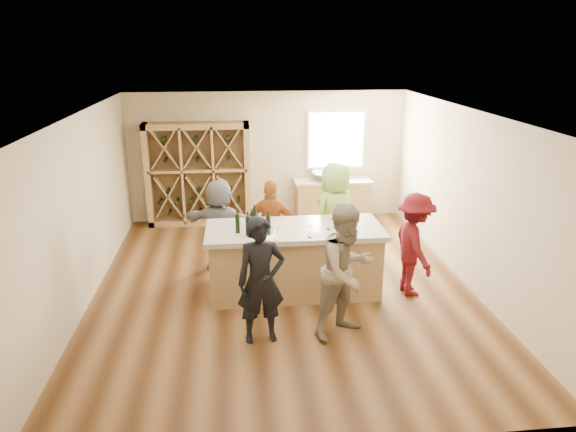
{
  "coord_description": "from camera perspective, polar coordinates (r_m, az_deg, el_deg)",
  "views": [
    {
      "loc": [
        -0.71,
        -7.5,
        3.81
      ],
      "look_at": [
        0.1,
        0.2,
        1.15
      ],
      "focal_mm": 32.0,
      "sensor_mm": 36.0,
      "label": 1
    }
  ],
  "objects": [
    {
      "name": "wine_rack",
      "position": [
        11.14,
        -9.92,
        4.58
      ],
      "size": [
        2.2,
        0.45,
        2.2
      ],
      "primitive_type": "cube",
      "color": "#A2814D",
      "rests_on": "floor"
    },
    {
      "name": "tasting_menu_b",
      "position": [
        7.56,
        3.12,
        -2.23
      ],
      "size": [
        0.29,
        0.32,
        0.0
      ],
      "primitive_type": "cube",
      "rotation": [
        0.0,
        0.0,
        0.43
      ],
      "color": "white",
      "rests_on": "tasting_counter_top"
    },
    {
      "name": "wine_glass_e",
      "position": [
        7.76,
        7.72,
        -1.05
      ],
      "size": [
        0.1,
        0.1,
        0.2
      ],
      "primitive_type": "cone",
      "rotation": [
        0.0,
        0.0,
        0.43
      ],
      "color": "white",
      "rests_on": "tasting_counter_top"
    },
    {
      "name": "back_counter_base",
      "position": [
        11.42,
        4.92,
        1.66
      ],
      "size": [
        1.6,
        0.58,
        0.86
      ],
      "primitive_type": "cube",
      "color": "#A2814D",
      "rests_on": "floor"
    },
    {
      "name": "wall_front",
      "position": [
        4.68,
        3.66,
        -12.03
      ],
      "size": [
        6.0,
        0.1,
        2.8
      ],
      "primitive_type": "cube",
      "color": "#CAB692",
      "rests_on": "ground"
    },
    {
      "name": "wall_right",
      "position": [
        8.73,
        19.79,
        1.78
      ],
      "size": [
        0.1,
        7.0,
        2.8
      ],
      "primitive_type": "cube",
      "color": "#CAB692",
      "rests_on": "ground"
    },
    {
      "name": "window_pane",
      "position": [
        11.35,
        5.39,
        8.4
      ],
      "size": [
        1.18,
        0.01,
        1.18
      ],
      "primitive_type": "cube",
      "color": "white",
      "rests_on": "wall_back"
    },
    {
      "name": "wine_bottle_c",
      "position": [
        7.74,
        -3.71,
        -0.49
      ],
      "size": [
        0.09,
        0.09,
        0.32
      ],
      "primitive_type": "cylinder",
      "rotation": [
        0.0,
        0.0,
        -0.22
      ],
      "color": "black",
      "rests_on": "tasting_counter_top"
    },
    {
      "name": "wine_bottle_b",
      "position": [
        7.52,
        -4.47,
        -1.18
      ],
      "size": [
        0.07,
        0.07,
        0.29
      ],
      "primitive_type": "cylinder",
      "rotation": [
        0.0,
        0.0,
        -0.03
      ],
      "color": "black",
      "rests_on": "tasting_counter_top"
    },
    {
      "name": "wine_glass_c",
      "position": [
        7.58,
        6.32,
        -1.49
      ],
      "size": [
        0.08,
        0.08,
        0.2
      ],
      "primitive_type": "cone",
      "rotation": [
        0.0,
        0.0,
        -0.11
      ],
      "color": "white",
      "rests_on": "tasting_counter_top"
    },
    {
      "name": "wall_left",
      "position": [
        8.22,
        -22.24,
        0.46
      ],
      "size": [
        0.1,
        7.0,
        2.8
      ],
      "primitive_type": "cube",
      "color": "#CAB692",
      "rests_on": "ground"
    },
    {
      "name": "wine_bottle_a",
      "position": [
        7.67,
        -5.62,
        -0.87
      ],
      "size": [
        0.08,
        0.08,
        0.28
      ],
      "primitive_type": "cylinder",
      "rotation": [
        0.0,
        0.0,
        0.22
      ],
      "color": "black",
      "rests_on": "tasting_counter_top"
    },
    {
      "name": "back_counter_top",
      "position": [
        11.29,
        4.99,
        3.89
      ],
      "size": [
        1.7,
        0.62,
        0.06
      ],
      "primitive_type": "cube",
      "color": "#B1A492",
      "rests_on": "back_counter_base"
    },
    {
      "name": "person_far_left",
      "position": [
        8.87,
        -7.52,
        -0.98
      ],
      "size": [
        1.6,
        1.01,
        1.63
      ],
      "primitive_type": "imported",
      "rotation": [
        0.0,
        0.0,
        2.81
      ],
      "color": "slate",
      "rests_on": "floor"
    },
    {
      "name": "tasting_menu_c",
      "position": [
        7.68,
        7.55,
        -2.02
      ],
      "size": [
        0.32,
        0.37,
        0.0
      ],
      "primitive_type": "cube",
      "rotation": [
        0.0,
        0.0,
        0.37
      ],
      "color": "white",
      "rests_on": "tasting_counter_top"
    },
    {
      "name": "wine_glass_d",
      "position": [
        7.81,
        4.52,
        -0.93
      ],
      "size": [
        0.08,
        0.08,
        0.16
      ],
      "primitive_type": "cone",
      "rotation": [
        0.0,
        0.0,
        -0.34
      ],
      "color": "white",
      "rests_on": "tasting_counter_top"
    },
    {
      "name": "wine_bottle_d",
      "position": [
        7.56,
        -2.19,
        -1.07
      ],
      "size": [
        0.09,
        0.09,
        0.28
      ],
      "primitive_type": "cylinder",
      "rotation": [
        0.0,
        0.0,
        -0.39
      ],
      "color": "black",
      "rests_on": "tasting_counter_top"
    },
    {
      "name": "person_near_right",
      "position": [
        6.85,
        6.55,
        -6.1
      ],
      "size": [
        1.02,
        0.89,
        1.85
      ],
      "primitive_type": "imported",
      "rotation": [
        0.0,
        0.0,
        0.55
      ],
      "color": "gray",
      "rests_on": "floor"
    },
    {
      "name": "wine_glass_b",
      "position": [
        7.47,
        2.43,
        -1.75
      ],
      "size": [
        0.07,
        0.07,
        0.18
      ],
      "primitive_type": "cone",
      "rotation": [
        0.0,
        0.0,
        0.02
      ],
      "color": "white",
      "rests_on": "tasting_counter_top"
    },
    {
      "name": "tasting_menu_a",
      "position": [
        7.49,
        -1.94,
        -2.41
      ],
      "size": [
        0.24,
        0.3,
        0.0
      ],
      "primitive_type": "cube",
      "rotation": [
        0.0,
        0.0,
        0.12
      ],
      "color": "white",
      "rests_on": "tasting_counter_top"
    },
    {
      "name": "person_far_mid",
      "position": [
        8.76,
        -1.82,
        -1.14
      ],
      "size": [
        1.02,
        0.68,
        1.6
      ],
      "primitive_type": "imported",
      "rotation": [
        0.0,
        0.0,
        2.91
      ],
      "color": "#994C19",
      "rests_on": "floor"
    },
    {
      "name": "floor",
      "position": [
        8.47,
        -0.54,
        -8.17
      ],
      "size": [
        6.0,
        7.0,
        0.1
      ],
      "primitive_type": "cube",
      "color": "brown",
      "rests_on": "ground"
    },
    {
      "name": "window_frame",
      "position": [
        11.38,
        5.36,
        8.43
      ],
      "size": [
        1.3,
        0.06,
        1.3
      ],
      "primitive_type": "cube",
      "color": "white",
      "rests_on": "wall_back"
    },
    {
      "name": "wine_glass_a",
      "position": [
        7.36,
        -1.39,
        -2.07
      ],
      "size": [
        0.09,
        0.09,
        0.18
      ],
      "primitive_type": "cone",
      "rotation": [
        0.0,
        0.0,
        -0.33
      ],
      "color": "white",
      "rests_on": "tasting_counter_top"
    },
    {
      "name": "sink",
      "position": [
        11.23,
        4.0,
        4.47
      ],
      "size": [
        0.54,
        0.54,
        0.19
      ],
      "primitive_type": "imported",
      "color": "silver",
      "rests_on": "back_counter_top"
    },
    {
      "name": "person_near_left",
      "position": [
        6.69,
        -3.02,
        -7.2
      ],
      "size": [
        0.68,
        0.53,
        1.73
      ],
      "primitive_type": "imported",
      "rotation": [
        0.0,
        0.0,
        0.12
      ],
      "color": "black",
      "rests_on": "floor"
    },
    {
      "name": "person_server",
      "position": [
        8.16,
        13.82,
        -3.11
      ],
      "size": [
        0.56,
        1.09,
        1.64
      ],
      "primitive_type": "imported",
      "rotation": [
        0.0,
        0.0,
        1.63
      ],
      "color": "#590F14",
      "rests_on": "floor"
    },
    {
      "name": "ceiling",
      "position": [
        7.6,
        -0.61,
        11.7
      ],
      "size": [
        6.0,
        7.0,
        0.1
      ],
      "primitive_type": "cube",
      "color": "white",
      "rests_on": "ground"
    },
    {
      "name": "tasting_counter_base",
      "position": [
        8.1,
        0.7,
        -5.16
      ],
      "size": [
        2.6,
        1.0,
        1.0
      ],
      "primitive_type": "cube",
      "color": "#A2814D",
      "rests_on": "floor"
    },
    {
      "name": "tasting_counter_top",
      "position": [
        7.9,
        0.71,
        -1.58
      ],
      "size": [
        2.72,
        1.12,
        0.08
      ],
      "primitive_type": "cube",
      "color": "#B1A492",
      "rests_on": "tasting_counter_base"
    },
    {
      "name": "faucet",
      "position": [
        11.38,
        3.85,
        4.97
      ],
      "size": [
        0.02,
        0.02,
        0.3
      ],
      "primitive_type": "cylinder",
      "color": "silver",
      "rests_on": "back_counter_top"
    },
    {
      "name": "wall_back",
      "position": [
        11.34,
        -2.29,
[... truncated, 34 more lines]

